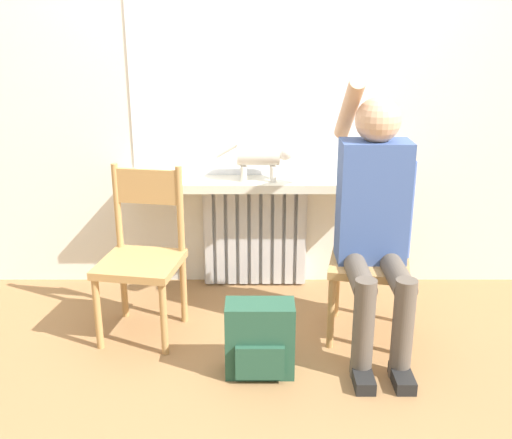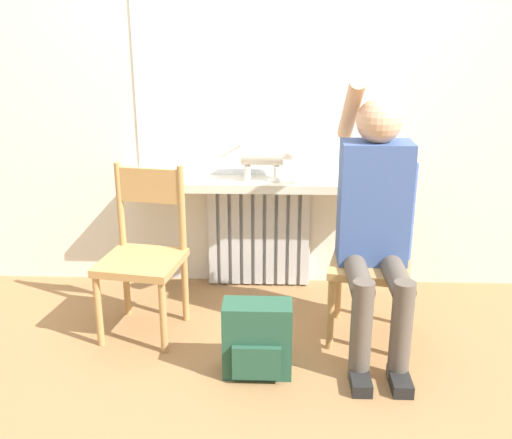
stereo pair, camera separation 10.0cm
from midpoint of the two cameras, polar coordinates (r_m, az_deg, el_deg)
name	(u,v)px [view 1 (the left image)]	position (r m, az deg, el deg)	size (l,w,h in m)	color
ground_plane	(256,390)	(2.81, -1.09, -15.98)	(12.00, 12.00, 0.00)	olive
wall_with_window	(256,62)	(3.54, -0.81, 14.75)	(7.00, 0.06, 2.70)	silver
radiator	(256,235)	(3.68, -0.76, -1.49)	(0.63, 0.08, 0.64)	silver
windowsill	(256,184)	(3.50, -0.80, 3.40)	(1.50, 0.25, 0.05)	beige
window_glass	(256,68)	(3.51, -0.82, 14.20)	(1.44, 0.01, 1.25)	white
chair_left	(144,253)	(3.15, -11.54, -3.18)	(0.46, 0.46, 0.88)	#B2844C
chair_right	(371,254)	(3.13, 10.04, -3.22)	(0.47, 0.47, 0.88)	#B2844C
person	(377,215)	(2.95, 10.49, 0.40)	(0.36, 0.96, 1.36)	brown
cat	(265,155)	(3.45, 0.01, 6.20)	(0.46, 0.13, 0.24)	silver
backpack	(261,340)	(2.83, -0.54, -11.38)	(0.32, 0.19, 0.36)	#234C38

